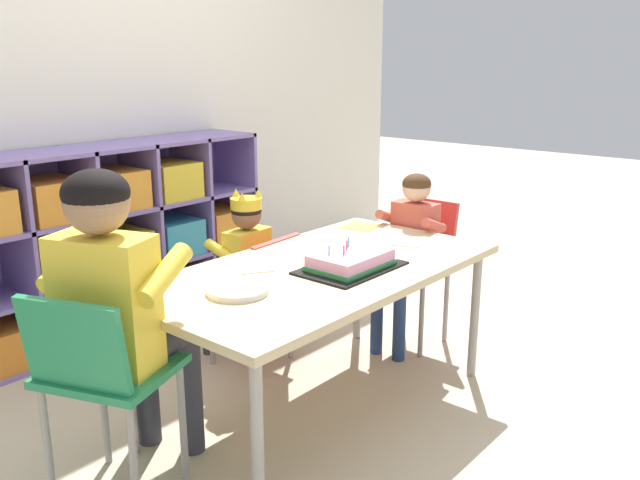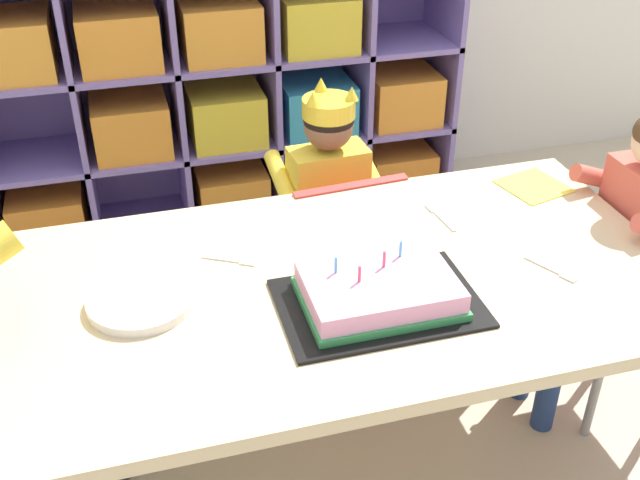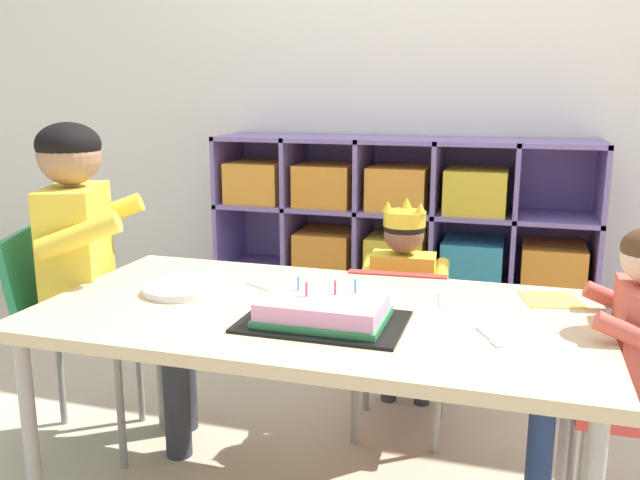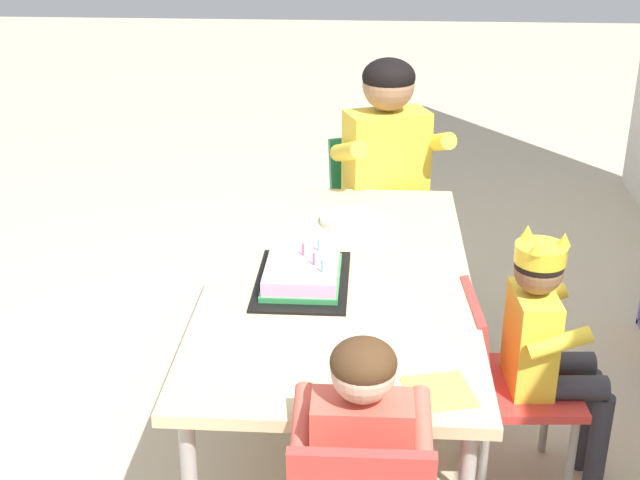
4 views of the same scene
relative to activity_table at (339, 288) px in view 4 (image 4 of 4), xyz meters
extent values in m
plane|color=beige|center=(0.00, 0.00, -0.56)|extent=(16.00, 16.00, 0.00)
cube|color=#D1B789|center=(0.00, 0.00, 0.03)|extent=(1.44, 0.76, 0.03)
cylinder|color=#9E9993|center=(-0.66, -0.32, -0.27)|extent=(0.04, 0.04, 0.57)
cylinder|color=#9E9993|center=(-0.66, 0.32, -0.27)|extent=(0.04, 0.04, 0.57)
cube|color=red|center=(0.13, 0.53, -0.23)|extent=(0.35, 0.33, 0.03)
cube|color=red|center=(0.14, 0.39, -0.08)|extent=(0.31, 0.08, 0.27)
cylinder|color=gray|center=(0.26, 0.66, -0.40)|extent=(0.02, 0.02, 0.32)
cylinder|color=gray|center=(-0.01, 0.65, -0.40)|extent=(0.02, 0.02, 0.32)
cylinder|color=gray|center=(0.28, 0.42, -0.40)|extent=(0.02, 0.02, 0.32)
cylinder|color=gray|center=(0.01, 0.40, -0.40)|extent=(0.02, 0.02, 0.32)
cube|color=yellow|center=(0.13, 0.54, -0.08)|extent=(0.22, 0.13, 0.29)
sphere|color=brown|center=(0.13, 0.54, 0.14)|extent=(0.13, 0.13, 0.13)
ellipsoid|color=black|center=(0.13, 0.54, 0.16)|extent=(0.14, 0.14, 0.10)
cylinder|color=yellow|center=(0.13, 0.54, 0.19)|extent=(0.14, 0.14, 0.05)
cone|color=yellow|center=(0.13, 0.60, 0.23)|extent=(0.04, 0.04, 0.04)
cone|color=yellow|center=(0.19, 0.52, 0.23)|extent=(0.04, 0.04, 0.04)
cone|color=yellow|center=(0.08, 0.51, 0.23)|extent=(0.04, 0.04, 0.04)
cylinder|color=#33333D|center=(0.19, 0.65, -0.19)|extent=(0.08, 0.21, 0.07)
cylinder|color=#33333D|center=(0.06, 0.64, -0.19)|extent=(0.08, 0.21, 0.07)
cylinder|color=#33333D|center=(0.18, 0.76, -0.39)|extent=(0.06, 0.06, 0.34)
cylinder|color=#33333D|center=(0.06, 0.75, -0.39)|extent=(0.06, 0.06, 0.34)
cylinder|color=yellow|center=(0.26, 0.59, -0.01)|extent=(0.06, 0.18, 0.10)
cylinder|color=yellow|center=(0.01, 0.58, -0.01)|extent=(0.06, 0.18, 0.10)
cube|color=#238451|center=(-0.83, 0.14, -0.12)|extent=(0.44, 0.46, 0.03)
cube|color=#238451|center=(-0.98, 0.08, 0.03)|extent=(0.18, 0.34, 0.28)
cylinder|color=gray|center=(-0.65, 0.05, -0.35)|extent=(0.02, 0.02, 0.43)
cylinder|color=gray|center=(-0.76, 0.33, -0.35)|extent=(0.02, 0.02, 0.43)
cylinder|color=gray|center=(-0.90, -0.05, -0.35)|extent=(0.02, 0.02, 0.43)
cylinder|color=gray|center=(-1.01, 0.23, -0.35)|extent=(0.02, 0.02, 0.43)
cube|color=yellow|center=(-0.83, 0.14, 0.10)|extent=(0.26, 0.34, 0.42)
sphere|color=#997051|center=(-0.83, 0.14, 0.41)|extent=(0.19, 0.19, 0.19)
ellipsoid|color=black|center=(-0.83, 0.14, 0.44)|extent=(0.19, 0.19, 0.14)
cylinder|color=#33333D|center=(-0.66, 0.11, -0.08)|extent=(0.32, 0.20, 0.10)
cylinder|color=#33333D|center=(-0.72, 0.28, -0.08)|extent=(0.32, 0.20, 0.10)
cylinder|color=#33333D|center=(-0.52, 0.16, -0.34)|extent=(0.08, 0.08, 0.45)
cylinder|color=#33333D|center=(-0.58, 0.33, -0.34)|extent=(0.08, 0.08, 0.45)
cylinder|color=yellow|center=(-0.71, 0.00, 0.19)|extent=(0.25, 0.15, 0.14)
cylinder|color=yellow|center=(-0.84, 0.32, 0.19)|extent=(0.25, 0.15, 0.14)
cube|color=#D15647|center=(0.79, 0.08, 0.00)|extent=(0.11, 0.21, 0.29)
sphere|color=#DBB293|center=(0.79, 0.08, 0.22)|extent=(0.13, 0.13, 0.13)
ellipsoid|color=#472D19|center=(0.79, 0.08, 0.24)|extent=(0.14, 0.14, 0.10)
cylinder|color=navy|center=(0.68, 0.14, -0.11)|extent=(0.21, 0.07, 0.07)
cylinder|color=navy|center=(0.69, 0.02, -0.11)|extent=(0.21, 0.07, 0.07)
cylinder|color=#D15647|center=(0.75, 0.20, 0.07)|extent=(0.17, 0.05, 0.10)
cylinder|color=#D15647|center=(0.75, -0.05, 0.07)|extent=(0.17, 0.05, 0.10)
cube|color=black|center=(0.05, -0.10, 0.05)|extent=(0.40, 0.26, 0.01)
cube|color=#EF9EC6|center=(0.05, -0.10, 0.08)|extent=(0.29, 0.20, 0.06)
cube|color=#338E4C|center=(0.05, -0.10, 0.06)|extent=(0.31, 0.22, 0.02)
cylinder|color=#E54C66|center=(0.07, -0.07, 0.13)|extent=(0.01, 0.01, 0.04)
cylinder|color=#E54C66|center=(0.01, -0.11, 0.13)|extent=(0.01, 0.01, 0.04)
cylinder|color=#4CB2E5|center=(0.11, -0.04, 0.13)|extent=(0.01, 0.01, 0.04)
cylinder|color=#4CB2E5|center=(-0.03, -0.06, 0.13)|extent=(0.01, 0.01, 0.04)
cylinder|color=white|center=(-0.40, 0.02, 0.05)|extent=(0.21, 0.21, 0.02)
cube|color=#F4DB4C|center=(0.59, 0.25, 0.04)|extent=(0.18, 0.18, 0.00)
cube|color=white|center=(-0.23, 0.14, 0.04)|extent=(0.08, 0.05, 0.00)
cube|color=white|center=(-0.17, 0.11, 0.04)|extent=(0.04, 0.03, 0.00)
cube|color=white|center=(0.43, -0.07, 0.04)|extent=(0.05, 0.08, 0.00)
cube|color=white|center=(0.46, -0.13, 0.04)|extent=(0.03, 0.04, 0.00)
cube|color=white|center=(0.30, 0.15, 0.04)|extent=(0.02, 0.09, 0.00)
cube|color=white|center=(0.30, 0.22, 0.04)|extent=(0.02, 0.04, 0.00)
camera|label=1|loc=(-1.84, -1.55, 0.81)|focal=37.28mm
camera|label=2|loc=(-0.39, -1.25, 0.98)|focal=43.18mm
camera|label=3|loc=(0.49, -1.58, 0.60)|focal=37.28mm
camera|label=4|loc=(2.26, 0.09, 1.15)|focal=48.32mm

